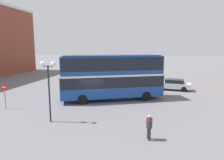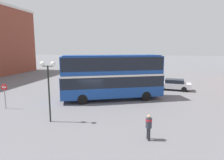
% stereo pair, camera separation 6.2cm
% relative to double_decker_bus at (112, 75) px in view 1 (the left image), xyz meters
% --- Properties ---
extents(ground_plane, '(240.00, 240.00, 0.00)m').
position_rel_double_decker_bus_xyz_m(ground_plane, '(-1.77, -1.40, -2.75)').
color(ground_plane, slate).
extents(double_decker_bus, '(10.95, 6.47, 4.81)m').
position_rel_double_decker_bus_xyz_m(double_decker_bus, '(0.00, 0.00, 0.00)').
color(double_decker_bus, '#194293').
rests_on(double_decker_bus, ground_plane).
extents(pedestrian_foreground, '(0.50, 0.50, 1.61)m').
position_rel_double_decker_bus_xyz_m(pedestrian_foreground, '(3.99, -8.91, -1.77)').
color(pedestrian_foreground, '#232328').
rests_on(pedestrian_foreground, ground_plane).
extents(parked_car_kerb_near, '(4.71, 2.40, 1.44)m').
position_rel_double_decker_bus_xyz_m(parked_car_kerb_near, '(7.05, 6.43, -2.01)').
color(parked_car_kerb_near, silver).
rests_on(parked_car_kerb_near, ground_plane).
extents(street_lamp_twin_globe, '(1.19, 0.35, 4.61)m').
position_rel_double_decker_bus_xyz_m(street_lamp_twin_globe, '(-3.40, -7.26, 0.75)').
color(street_lamp_twin_globe, black).
rests_on(street_lamp_twin_globe, ground_plane).
extents(no_entry_sign, '(0.61, 0.08, 2.35)m').
position_rel_double_decker_bus_xyz_m(no_entry_sign, '(-9.03, -5.04, -1.18)').
color(no_entry_sign, gray).
rests_on(no_entry_sign, ground_plane).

